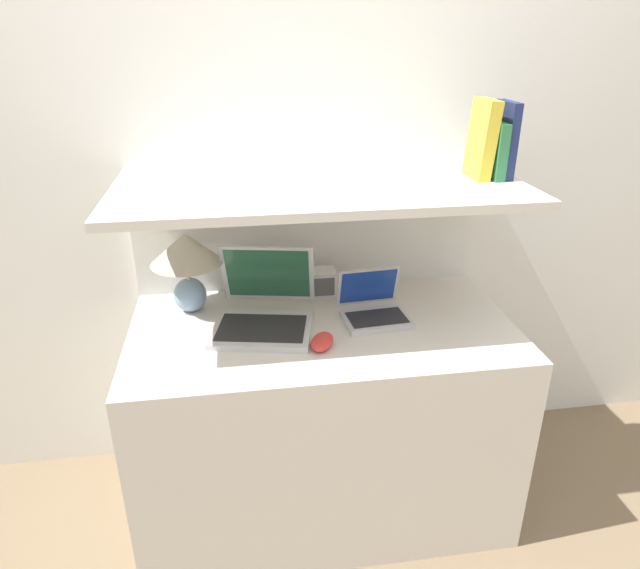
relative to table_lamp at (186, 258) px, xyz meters
The scene contains 12 objects.
wall_back 0.55m from the table_lamp, 25.83° to the left, with size 6.00×0.05×2.40m.
desk 0.76m from the table_lamp, 23.11° to the right, with size 1.30×0.69×0.77m.
back_riser 0.60m from the table_lamp, 21.00° to the left, with size 1.30×0.04×1.21m.
shelf 0.53m from the table_lamp, 14.63° to the right, with size 1.30×0.62×0.03m.
table_lamp is the anchor object (origin of this frame).
laptop_large 0.33m from the table_lamp, 29.79° to the right, with size 0.39×0.42×0.25m.
laptop_small 0.67m from the table_lamp, 14.09° to the right, with size 0.24×0.23×0.16m.
computer_mouse 0.57m from the table_lamp, 37.57° to the right, with size 0.11×0.13×0.04m.
router_box 0.51m from the table_lamp, ahead, with size 0.10×0.09×0.10m.
book_navy 1.13m from the table_lamp, ahead, with size 0.03×0.14×0.24m.
book_green 1.09m from the table_lamp, ahead, with size 0.03×0.16×0.18m.
book_yellow 1.06m from the table_lamp, ahead, with size 0.06×0.14×0.25m.
Camera 1 is at (-0.27, -1.35, 1.70)m, focal length 32.00 mm.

